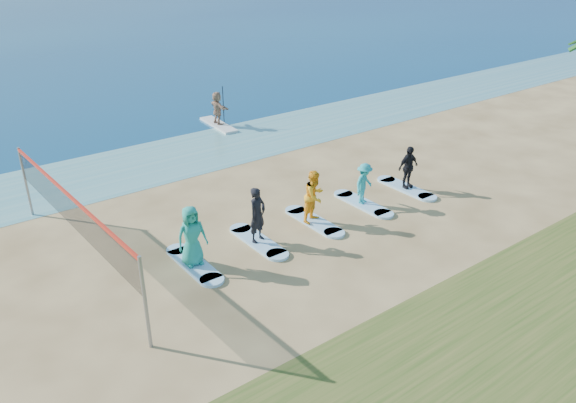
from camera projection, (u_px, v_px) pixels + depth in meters
ground at (338, 252)px, 17.33m from camera, size 600.00×600.00×0.00m
shallow_water at (181, 156)px, 24.90m from camera, size 600.00×600.00×0.00m
volleyball_net at (70, 210)px, 15.69m from camera, size 0.44×9.08×2.50m
paddleboard at (218, 125)px, 28.78m from camera, size 0.91×3.04×0.12m
paddleboarder at (217, 108)px, 28.40m from camera, size 0.52×1.54×1.66m
surfboard_0 at (194, 264)px, 16.61m from camera, size 0.70×2.20×0.09m
student_0 at (192, 236)px, 16.19m from camera, size 0.94×0.65×1.85m
surfboard_1 at (258, 241)px, 17.86m from camera, size 0.70×2.20×0.09m
student_1 at (258, 215)px, 17.45m from camera, size 0.76×0.62×1.81m
surfboard_2 at (314, 221)px, 19.10m from camera, size 0.70×2.20×0.09m
student_2 at (314, 196)px, 18.70m from camera, size 1.04×0.91×1.81m
surfboard_3 at (363, 204)px, 20.35m from camera, size 0.70×2.20×0.09m
student_3 at (364, 184)px, 20.01m from camera, size 1.10×0.84×1.51m
surfboard_4 at (406, 188)px, 21.60m from camera, size 0.70×2.20×0.09m
student_4 at (408, 167)px, 21.23m from camera, size 0.98×0.43×1.66m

